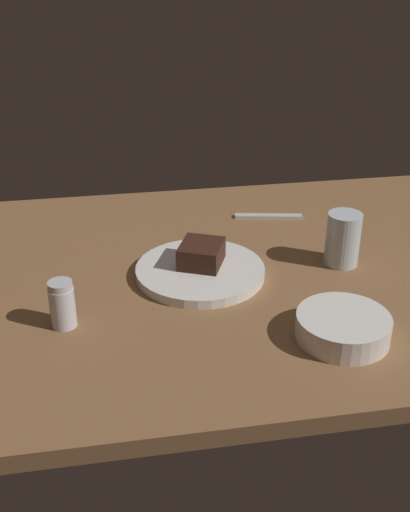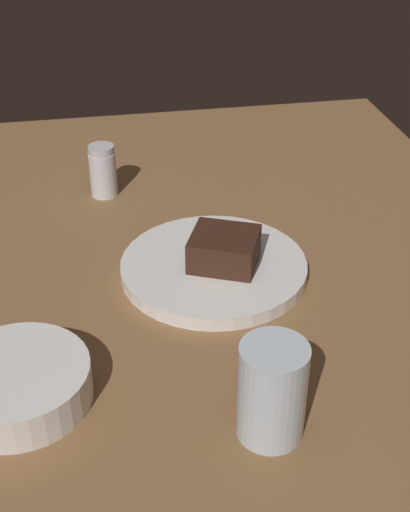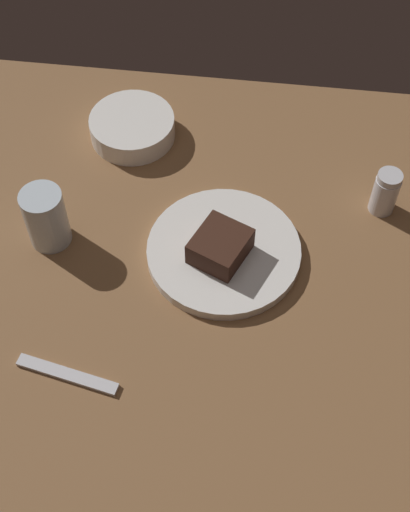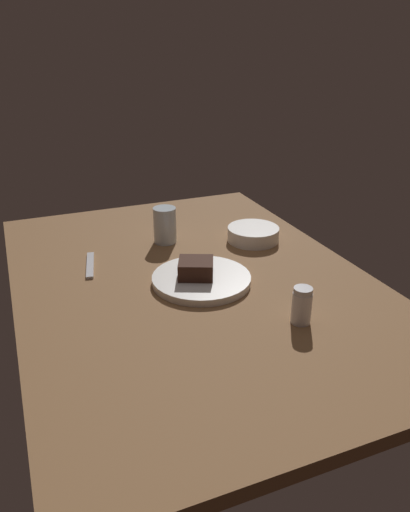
{
  "view_description": "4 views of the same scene",
  "coord_description": "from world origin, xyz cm",
  "px_view_note": "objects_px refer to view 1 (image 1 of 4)",
  "views": [
    {
      "loc": [
        -19.53,
        -102.83,
        60.96
      ],
      "look_at": [
        -1.89,
        -1.25,
        7.02
      ],
      "focal_mm": 44.4,
      "sensor_mm": 36.0,
      "label": 1
    },
    {
      "loc": [
        70.71,
        -15.81,
        54.25
      ],
      "look_at": [
        -2.61,
        -2.43,
        5.94
      ],
      "focal_mm": 49.13,
      "sensor_mm": 36.0,
      "label": 2
    },
    {
      "loc": [
        -7.97,
        63.08,
        94.1
      ],
      "look_at": [
        -0.4,
        2.97,
        8.12
      ],
      "focal_mm": 49.99,
      "sensor_mm": 36.0,
      "label": 3
    },
    {
      "loc": [
        -101.88,
        38.39,
        58.87
      ],
      "look_at": [
        -0.61,
        -3.09,
        8.84
      ],
      "focal_mm": 34.7,
      "sensor_mm": 36.0,
      "label": 4
    }
  ],
  "objects_px": {
    "side_bowl": "(343,327)",
    "dessert_spoon": "(268,216)",
    "water_glass": "(343,239)",
    "chocolate_cake_slice": "(201,254)",
    "salt_shaker": "(62,304)",
    "dessert_plate": "(200,271)"
  },
  "relations": [
    {
      "from": "salt_shaker",
      "to": "water_glass",
      "type": "height_order",
      "value": "water_glass"
    },
    {
      "from": "chocolate_cake_slice",
      "to": "salt_shaker",
      "type": "distance_m",
      "value": 0.29
    },
    {
      "from": "water_glass",
      "to": "salt_shaker",
      "type": "bearing_deg",
      "value": -166.27
    },
    {
      "from": "chocolate_cake_slice",
      "to": "side_bowl",
      "type": "xyz_separation_m",
      "value": [
        0.18,
        -0.25,
        -0.02
      ]
    },
    {
      "from": "side_bowl",
      "to": "dessert_spoon",
      "type": "relative_size",
      "value": 0.99
    },
    {
      "from": "water_glass",
      "to": "dessert_spoon",
      "type": "distance_m",
      "value": 0.25
    },
    {
      "from": "dessert_plate",
      "to": "salt_shaker",
      "type": "xyz_separation_m",
      "value": [
        -0.25,
        -0.13,
        0.03
      ]
    },
    {
      "from": "dessert_plate",
      "to": "side_bowl",
      "type": "height_order",
      "value": "side_bowl"
    },
    {
      "from": "dessert_plate",
      "to": "dessert_spoon",
      "type": "height_order",
      "value": "dessert_plate"
    },
    {
      "from": "dessert_plate",
      "to": "salt_shaker",
      "type": "distance_m",
      "value": 0.28
    },
    {
      "from": "water_glass",
      "to": "side_bowl",
      "type": "bearing_deg",
      "value": -110.11
    },
    {
      "from": "dessert_spoon",
      "to": "dessert_plate",
      "type": "bearing_deg",
      "value": 61.53
    },
    {
      "from": "chocolate_cake_slice",
      "to": "side_bowl",
      "type": "bearing_deg",
      "value": -53.85
    },
    {
      "from": "chocolate_cake_slice",
      "to": "dessert_plate",
      "type": "bearing_deg",
      "value": -108.93
    },
    {
      "from": "salt_shaker",
      "to": "water_glass",
      "type": "xyz_separation_m",
      "value": [
        0.52,
        0.13,
        0.01
      ]
    },
    {
      "from": "water_glass",
      "to": "chocolate_cake_slice",
      "type": "bearing_deg",
      "value": 177.55
    },
    {
      "from": "dessert_plate",
      "to": "water_glass",
      "type": "relative_size",
      "value": 2.32
    },
    {
      "from": "water_glass",
      "to": "dessert_spoon",
      "type": "height_order",
      "value": "water_glass"
    },
    {
      "from": "side_bowl",
      "to": "water_glass",
      "type": "bearing_deg",
      "value": 69.89
    },
    {
      "from": "dessert_plate",
      "to": "chocolate_cake_slice",
      "type": "relative_size",
      "value": 2.91
    },
    {
      "from": "salt_shaker",
      "to": "side_bowl",
      "type": "distance_m",
      "value": 0.45
    },
    {
      "from": "salt_shaker",
      "to": "side_bowl",
      "type": "height_order",
      "value": "salt_shaker"
    }
  ]
}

